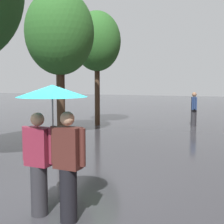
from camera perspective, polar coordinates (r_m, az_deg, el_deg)
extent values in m
plane|color=#38383D|center=(5.43, -11.28, -16.97)|extent=(80.00, 80.00, 0.00)
cylinder|color=#473323|center=(11.46, -9.74, 2.10)|extent=(0.32, 0.32, 2.72)
ellipsoid|color=#2D6628|center=(11.58, -9.96, 14.72)|extent=(2.55, 2.55, 3.13)
cylinder|color=#473323|center=(14.34, -2.83, 3.32)|extent=(0.25, 0.25, 2.93)
ellipsoid|color=#2D6628|center=(14.45, -2.88, 13.34)|extent=(2.24, 2.24, 2.80)
cylinder|color=#2D2D33|center=(4.97, -13.72, -14.31)|extent=(0.26, 0.26, 0.80)
cube|color=maroon|center=(4.77, -13.92, -6.41)|extent=(0.42, 0.25, 0.60)
sphere|color=tan|center=(4.70, -14.05, -1.35)|extent=(0.21, 0.21, 0.21)
cylinder|color=maroon|center=(4.93, -16.21, -5.74)|extent=(0.09, 0.09, 0.54)
cylinder|color=maroon|center=(4.62, -11.49, -6.39)|extent=(0.09, 0.09, 0.54)
cylinder|color=black|center=(4.66, -8.31, -15.42)|extent=(0.26, 0.26, 0.82)
cube|color=#4C231E|center=(4.45, -8.44, -6.79)|extent=(0.42, 0.25, 0.61)
sphere|color=tan|center=(4.38, -8.53, -1.26)|extent=(0.21, 0.21, 0.21)
cylinder|color=#4C231E|center=(4.59, -11.08, -6.07)|extent=(0.09, 0.09, 0.55)
cylinder|color=#4C231E|center=(4.32, -5.65, -6.74)|extent=(0.09, 0.09, 0.55)
cylinder|color=#9E9EA3|center=(4.58, -11.19, -3.72)|extent=(0.02, 0.02, 1.09)
cone|color=#1EB2C6|center=(4.52, -11.34, 3.97)|extent=(1.06, 1.06, 0.18)
cylinder|color=#2D2D33|center=(14.63, 15.31, -1.05)|extent=(0.26, 0.26, 0.78)
cube|color=navy|center=(14.56, 15.38, 1.61)|extent=(0.30, 0.44, 0.59)
sphere|color=#9E7051|center=(14.54, 15.43, 3.25)|extent=(0.21, 0.21, 0.21)
cylinder|color=navy|center=(14.81, 15.27, 1.80)|extent=(0.09, 0.09, 0.53)
cylinder|color=navy|center=(14.31, 15.50, 1.66)|extent=(0.09, 0.09, 0.53)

